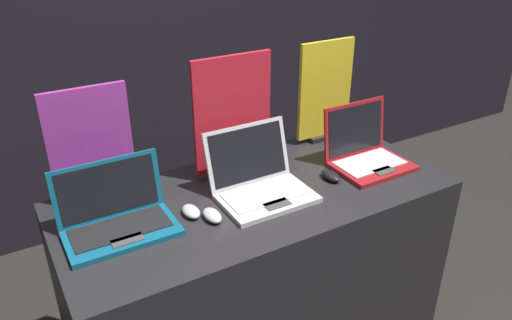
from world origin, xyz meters
The scene contains 11 objects.
wall_back centered at (0.00, 1.92, 1.40)m, with size 8.00×0.05×2.80m.
display_counter centered at (0.00, 0.37, 0.48)m, with size 1.62×0.73×0.96m.
laptop_front centered at (-0.57, 0.40, 1.02)m, with size 0.39×0.26×0.24m.
mouse_front centered at (-0.30, 0.34, 0.98)m, with size 0.06×0.10×0.03m.
promo_stand_front centered at (-0.57, 0.67, 1.18)m, with size 0.32×0.07×0.46m.
laptop_middle centered at (0.01, 0.35, 1.02)m, with size 0.37×0.33×0.26m.
mouse_middle centered at (-0.24, 0.28, 0.98)m, with size 0.06×0.11×0.03m.
promo_stand_middle centered at (0.01, 0.58, 1.21)m, with size 0.36×0.07×0.52m.
laptop_back centered at (0.55, 0.34, 1.02)m, with size 0.34×0.29×0.27m.
mouse_back centered at (0.33, 0.30, 0.98)m, with size 0.06×0.11×0.04m.
promo_stand_back centered at (0.55, 0.66, 1.20)m, with size 0.30×0.07×0.50m.
Camera 1 is at (-0.89, -1.16, 2.02)m, focal length 35.00 mm.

